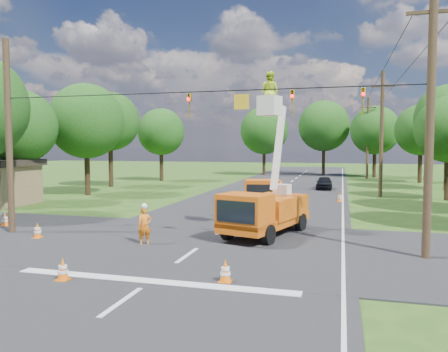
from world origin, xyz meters
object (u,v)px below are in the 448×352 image
(second_truck, at_px, (264,193))
(tree_far_a, at_px, (264,131))
(traffic_cone_1, at_px, (225,271))
(traffic_cone_5, at_px, (5,219))
(pole_left, at_px, (9,137))
(tree_far_c, at_px, (375,130))
(distant_car, at_px, (324,183))
(pole_right_near, at_px, (430,118))
(tree_left_d, at_px, (86,121))
(tree_left_e, at_px, (110,122))
(traffic_cone_3, at_px, (297,210))
(tree_right_e, at_px, (421,130))
(tree_right_d, at_px, (448,117))
(traffic_cone_0, at_px, (63,269))
(traffic_cone_6, at_px, (340,197))
(pole_right_mid, at_px, (382,133))
(ground_worker, at_px, (145,226))
(traffic_cone_2, at_px, (260,220))
(tree_left_f, at_px, (161,132))
(pole_right_far, at_px, (368,138))
(tree_far_b, at_px, (324,126))
(traffic_cone_4, at_px, (38,230))
(bucket_truck, at_px, (265,200))
(tree_left_c, at_px, (20,127))

(second_truck, relative_size, tree_far_a, 0.61)
(traffic_cone_1, bearing_deg, traffic_cone_5, 155.86)
(pole_left, distance_m, tree_far_c, 46.12)
(distant_car, height_order, pole_right_near, pole_right_near)
(tree_left_d, height_order, tree_left_e, tree_left_e)
(second_truck, distance_m, traffic_cone_3, 3.01)
(second_truck, xyz_separation_m, pole_left, (-10.25, -10.27, 3.42))
(tree_right_e, distance_m, tree_far_a, 20.43)
(traffic_cone_5, distance_m, tree_right_d, 37.00)
(traffic_cone_0, xyz_separation_m, pole_right_near, (11.15, 5.74, 4.75))
(traffic_cone_6, relative_size, pole_right_mid, 0.07)
(tree_right_d, bearing_deg, tree_far_c, 109.46)
(traffic_cone_3, bearing_deg, tree_right_d, 57.62)
(ground_worker, height_order, traffic_cone_2, ground_worker)
(traffic_cone_1, height_order, traffic_cone_3, same)
(pole_left, bearing_deg, traffic_cone_0, -39.96)
(distant_car, xyz_separation_m, traffic_cone_3, (-0.89, -16.52, -0.25))
(tree_left_f, bearing_deg, tree_right_d, -5.79)
(pole_right_near, xyz_separation_m, tree_right_d, (6.30, 27.00, 1.57))
(distant_car, height_order, traffic_cone_6, distant_car)
(traffic_cone_3, distance_m, pole_right_far, 32.40)
(tree_far_b, bearing_deg, distant_car, -87.42)
(distant_car, height_order, tree_far_c, tree_far_c)
(traffic_cone_0, bearing_deg, tree_left_e, 117.03)
(tree_far_c, bearing_deg, traffic_cone_0, -104.27)
(traffic_cone_4, xyz_separation_m, tree_far_c, (16.99, 42.75, 5.70))
(bucket_truck, bearing_deg, tree_right_e, 86.79)
(pole_right_mid, bearing_deg, bucket_truck, -109.95)
(traffic_cone_6, bearing_deg, pole_right_far, 82.70)
(bucket_truck, xyz_separation_m, traffic_cone_0, (-4.78, -8.21, -1.29))
(traffic_cone_2, height_order, tree_far_b, tree_far_b)
(ground_worker, height_order, pole_right_far, pole_right_far)
(traffic_cone_1, bearing_deg, traffic_cone_3, 86.32)
(pole_right_far, distance_m, tree_far_c, 2.43)
(tree_left_c, xyz_separation_m, tree_right_e, (30.30, 26.00, 0.37))
(bucket_truck, relative_size, tree_right_e, 0.87)
(traffic_cone_2, xyz_separation_m, pole_left, (-11.04, -4.46, 4.14))
(ground_worker, relative_size, traffic_cone_3, 2.23)
(tree_left_c, relative_size, tree_right_e, 0.93)
(traffic_cone_2, height_order, pole_left, pole_left)
(traffic_cone_2, xyz_separation_m, pole_right_far, (6.96, 35.54, 4.75))
(tree_far_a, bearing_deg, traffic_cone_2, -80.37)
(second_truck, xyz_separation_m, traffic_cone_2, (0.79, -5.81, -0.72))
(pole_left, relative_size, tree_far_b, 0.87)
(traffic_cone_1, height_order, traffic_cone_5, same)
(traffic_cone_5, height_order, tree_far_c, tree_far_c)
(tree_left_e, bearing_deg, traffic_cone_5, -74.48)
(distant_car, bearing_deg, traffic_cone_2, -96.66)
(pole_right_near, height_order, tree_right_d, pole_right_near)
(traffic_cone_3, xyz_separation_m, pole_left, (-12.52, -8.42, 4.14))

